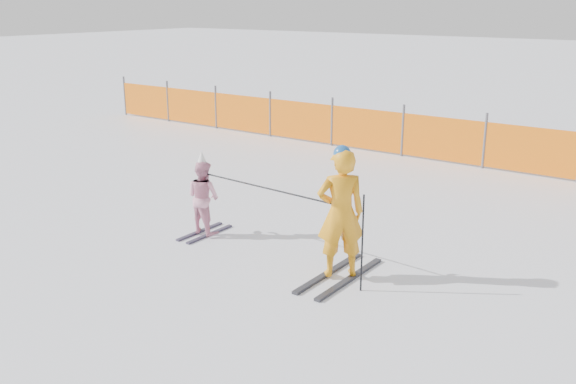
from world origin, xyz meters
name	(u,v)px	position (x,y,z in m)	size (l,w,h in m)	color
ground	(267,268)	(0.00, 0.00, 0.00)	(120.00, 120.00, 0.00)	white
adult	(341,213)	(0.97, 0.34, 0.91)	(0.75, 1.62, 1.84)	black
child	(203,197)	(-1.67, 0.51, 0.63)	(0.59, 1.02, 1.37)	black
ski_poles	(297,206)	(0.27, 0.33, 0.89)	(2.98, 0.39, 1.30)	black
safety_fence	(341,126)	(-3.25, 7.29, 0.56)	(16.64, 0.06, 1.25)	#595960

